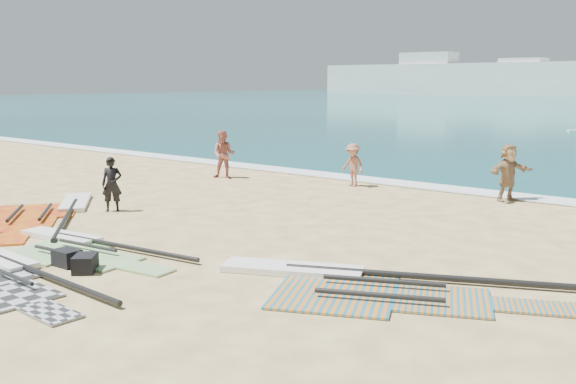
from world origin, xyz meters
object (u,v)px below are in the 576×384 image
Objects in this scene: rig_green at (76,247)px; gear_bag_far at (85,263)px; rig_orange at (356,283)px; beachgoer_mid at (353,165)px; rig_red at (52,212)px; person_wetsuit at (112,184)px; beachgoer_left at (224,154)px; rig_grey at (1,274)px; beachgoer_right at (508,172)px; gear_bag_near at (67,258)px.

gear_bag_far is at bearing -35.33° from rig_green.
rig_orange reaches higher than rig_green.
rig_red is at bearing -103.09° from beachgoer_mid.
gear_bag_far is 0.37× the size of person_wetsuit.
gear_bag_far is (5.61, -2.65, 0.12)m from rig_red.
beachgoer_mid is (4.91, 1.46, -0.15)m from beachgoer_left.
beachgoer_left is at bearing 135.40° from rig_red.
rig_red is (-4.62, 3.84, 0.00)m from rig_grey.
rig_green is at bearing -93.99° from person_wetsuit.
rig_orange is 3.59× the size of beachgoer_left.
rig_orange is at bearing 36.39° from rig_grey.
beachgoer_left is at bearing 59.80° from person_wetsuit.
gear_bag_far is 0.32× the size of beachgoer_right.
rig_red is (-10.19, 0.04, -0.00)m from rig_orange.
rig_green is (-0.67, 2.07, -0.00)m from rig_grey.
beachgoer_right is (5.28, 0.66, 0.13)m from beachgoer_mid.
person_wetsuit is 1.03× the size of beachgoer_mid.
rig_red is 2.89× the size of beachgoer_left.
rig_orange is at bearing 38.32° from rig_red.
rig_orange is at bearing 29.60° from gear_bag_far.
beachgoer_left reaches higher than person_wetsuit.
gear_bag_far is (-4.58, -2.60, 0.12)m from rig_orange.
rig_red is at bearing -113.77° from beachgoer_left.
rig_grey is at bearing -1.19° from rig_red.
rig_grey is 13.18m from beachgoer_mid.
beachgoer_left reaches higher than beachgoer_mid.
beachgoer_right is at bearing 73.89° from gear_bag_far.
gear_bag_far is at bearing 52.50° from rig_grey.
beachgoer_right is (8.18, 8.67, 0.11)m from person_wetsuit.
person_wetsuit reaches higher than beachgoer_mid.
rig_orange is 10.09m from beachgoer_right.
person_wetsuit reaches higher than rig_red.
rig_red is 5.62m from gear_bag_near.
person_wetsuit is 8.52m from beachgoer_mid.
beachgoer_left is (-4.88, 9.61, 0.86)m from rig_green.
rig_grey is at bearing -173.36° from beachgoer_right.
gear_bag_near is 12.00m from beachgoer_mid.
beachgoer_mid is at bearing -14.08° from beachgoer_left.
rig_green is 12.91m from beachgoer_right.
rig_grey is 12.97m from beachgoer_left.
rig_orange is (6.24, 1.73, 0.00)m from rig_green.
beachgoer_mid is (-0.99, 11.94, 0.59)m from gear_bag_near.
person_wetsuit is (-3.55, 5.13, 0.73)m from rig_grey.
rig_green is at bearing 152.16° from gear_bag_far.
rig_orange is 4.31× the size of beachgoer_mid.
gear_bag_far is (0.64, -0.01, 0.00)m from gear_bag_near.
person_wetsuit reaches higher than rig_green.
rig_orange is 11.44× the size of gear_bag_far.
person_wetsuit is at bearing 126.78° from rig_grey.
gear_bag_near is at bearing -47.93° from rig_green.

